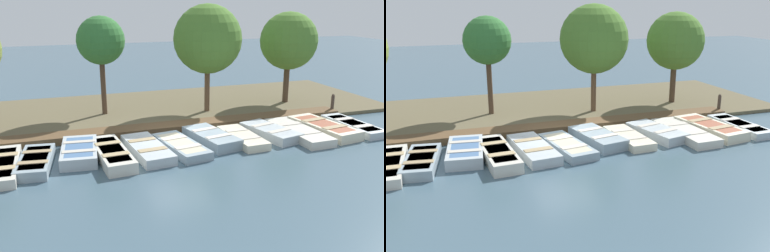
# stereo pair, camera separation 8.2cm
# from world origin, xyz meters

# --- Properties ---
(ground_plane) EXTENTS (80.00, 80.00, 0.00)m
(ground_plane) POSITION_xyz_m (0.00, 0.00, 0.00)
(ground_plane) COLOR #425B6B
(shore_bank) EXTENTS (8.00, 24.00, 0.17)m
(shore_bank) POSITION_xyz_m (-5.00, 0.00, 0.08)
(shore_bank) COLOR brown
(shore_bank) RESTS_ON ground_plane
(dock_walkway) EXTENTS (1.02, 16.59, 0.30)m
(dock_walkway) POSITION_xyz_m (-1.41, 0.00, 0.15)
(dock_walkway) COLOR brown
(dock_walkway) RESTS_ON ground_plane
(rowboat_1) EXTENTS (2.89, 1.38, 0.38)m
(rowboat_1) POSITION_xyz_m (1.07, -5.46, 0.19)
(rowboat_1) COLOR #8C9EA8
(rowboat_1) RESTS_ON ground_plane
(rowboat_2) EXTENTS (2.82, 1.52, 0.44)m
(rowboat_2) POSITION_xyz_m (0.64, -3.97, 0.22)
(rowboat_2) COLOR #B2BCC1
(rowboat_2) RESTS_ON ground_plane
(rowboat_3) EXTENTS (3.39, 1.24, 0.43)m
(rowboat_3) POSITION_xyz_m (1.25, -2.91, 0.22)
(rowboat_3) COLOR beige
(rowboat_3) RESTS_ON ground_plane
(rowboat_4) EXTENTS (3.22, 1.44, 0.38)m
(rowboat_4) POSITION_xyz_m (1.10, -1.59, 0.19)
(rowboat_4) COLOR #B2BCC1
(rowboat_4) RESTS_ON ground_plane
(rowboat_5) EXTENTS (3.14, 1.58, 0.34)m
(rowboat_5) POSITION_xyz_m (1.13, -0.30, 0.17)
(rowboat_5) COLOR #8C9EA8
(rowboat_5) RESTS_ON ground_plane
(rowboat_6) EXTENTS (2.89, 1.66, 0.44)m
(rowboat_6) POSITION_xyz_m (0.69, 1.09, 0.22)
(rowboat_6) COLOR #8C9EA8
(rowboat_6) RESTS_ON ground_plane
(rowboat_7) EXTENTS (2.83, 1.10, 0.33)m
(rowboat_7) POSITION_xyz_m (0.92, 2.34, 0.16)
(rowboat_7) COLOR beige
(rowboat_7) RESTS_ON ground_plane
(rowboat_8) EXTENTS (2.86, 1.74, 0.41)m
(rowboat_8) POSITION_xyz_m (0.74, 3.70, 0.20)
(rowboat_8) COLOR #B2BCC1
(rowboat_8) RESTS_ON ground_plane
(rowboat_9) EXTENTS (3.57, 1.28, 0.36)m
(rowboat_9) POSITION_xyz_m (1.04, 4.82, 0.18)
(rowboat_9) COLOR beige
(rowboat_9) RESTS_ON ground_plane
(rowboat_10) EXTENTS (3.41, 1.68, 0.43)m
(rowboat_10) POSITION_xyz_m (0.97, 6.12, 0.21)
(rowboat_10) COLOR beige
(rowboat_10) RESTS_ON ground_plane
(rowboat_11) EXTENTS (3.19, 1.11, 0.34)m
(rowboat_11) POSITION_xyz_m (1.01, 7.60, 0.17)
(rowboat_11) COLOR #B2BCC1
(rowboat_11) RESTS_ON ground_plane
(mooring_post_far) EXTENTS (0.16, 0.16, 1.03)m
(mooring_post_far) POSITION_xyz_m (-1.39, 8.29, 0.52)
(mooring_post_far) COLOR #47382D
(mooring_post_far) RESTS_ON ground_plane
(park_tree_left) EXTENTS (2.22, 2.22, 4.76)m
(park_tree_left) POSITION_xyz_m (-4.58, -2.33, 3.61)
(park_tree_left) COLOR #4C3828
(park_tree_left) RESTS_ON ground_plane
(park_tree_center) EXTENTS (3.26, 3.26, 5.29)m
(park_tree_center) POSITION_xyz_m (-3.50, 2.51, 3.65)
(park_tree_center) COLOR brown
(park_tree_center) RESTS_ON ground_plane
(park_tree_right) EXTENTS (2.96, 2.96, 4.87)m
(park_tree_right) POSITION_xyz_m (-3.94, 7.17, 3.38)
(park_tree_right) COLOR #4C3828
(park_tree_right) RESTS_ON ground_plane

